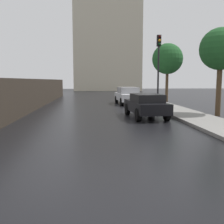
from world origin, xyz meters
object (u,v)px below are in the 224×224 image
at_px(car_black_far_ahead, 146,105).
at_px(traffic_light, 159,58).
at_px(street_tree_mid, 221,50).
at_px(street_tree_near, 168,59).
at_px(car_white_mid_road, 128,95).

bearing_deg(car_black_far_ahead, traffic_light, 62.68).
distance_m(car_black_far_ahead, street_tree_mid, 5.28).
xyz_separation_m(car_black_far_ahead, street_tree_mid, (4.30, 0.39, 3.04)).
bearing_deg(traffic_light, street_tree_near, 68.84).
bearing_deg(car_white_mid_road, street_tree_mid, -65.15).
bearing_deg(traffic_light, car_white_mid_road, 107.97).
relative_size(traffic_light, street_tree_near, 0.89).
relative_size(car_black_far_ahead, street_tree_near, 0.74).
xyz_separation_m(car_white_mid_road, car_black_far_ahead, (-0.18, -8.12, -0.06)).
bearing_deg(car_white_mid_road, street_tree_near, 27.79).
relative_size(car_black_far_ahead, street_tree_mid, 0.83).
height_order(car_white_mid_road, traffic_light, traffic_light).
xyz_separation_m(car_black_far_ahead, street_tree_near, (4.29, 10.58, 3.36)).
xyz_separation_m(car_white_mid_road, street_tree_mid, (4.11, -7.73, 2.98)).
bearing_deg(street_tree_near, street_tree_mid, -89.96).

